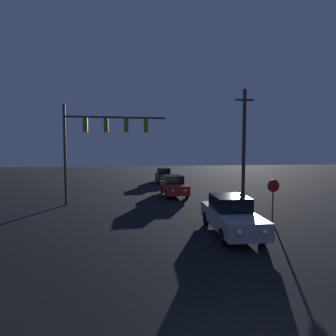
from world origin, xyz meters
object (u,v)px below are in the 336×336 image
(car_mid, at_px, (174,186))
(traffic_signal_mast, at_px, (98,134))
(car_far, at_px, (164,175))
(utility_pole, at_px, (244,140))
(stop_sign, at_px, (273,193))
(car_near, at_px, (231,215))

(car_mid, distance_m, traffic_signal_mast, 7.13)
(car_far, relative_size, utility_pole, 0.53)
(traffic_signal_mast, bearing_deg, utility_pole, 11.66)
(car_mid, height_order, car_far, same)
(car_mid, bearing_deg, utility_pole, 177.73)
(car_far, xyz_separation_m, stop_sign, (3.11, -17.42, 0.66))
(car_mid, relative_size, car_far, 0.99)
(car_far, xyz_separation_m, utility_pole, (5.29, -9.32, 3.59))
(traffic_signal_mast, bearing_deg, car_far, 63.04)
(car_far, distance_m, stop_sign, 17.71)
(stop_sign, distance_m, utility_pole, 8.89)
(car_far, bearing_deg, stop_sign, 102.08)
(stop_sign, xyz_separation_m, utility_pole, (2.18, 8.11, 2.93))
(car_near, relative_size, car_far, 1.01)
(car_far, bearing_deg, car_near, 92.90)
(utility_pole, bearing_deg, stop_sign, -105.05)
(car_mid, height_order, traffic_signal_mast, traffic_signal_mast)
(car_near, xyz_separation_m, car_far, (-0.31, 18.88, 0.00))
(car_near, bearing_deg, stop_sign, -148.97)
(car_near, distance_m, utility_pole, 11.36)
(car_mid, bearing_deg, traffic_signal_mast, 24.50)
(car_far, xyz_separation_m, traffic_signal_mast, (-5.92, -11.63, 3.82))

